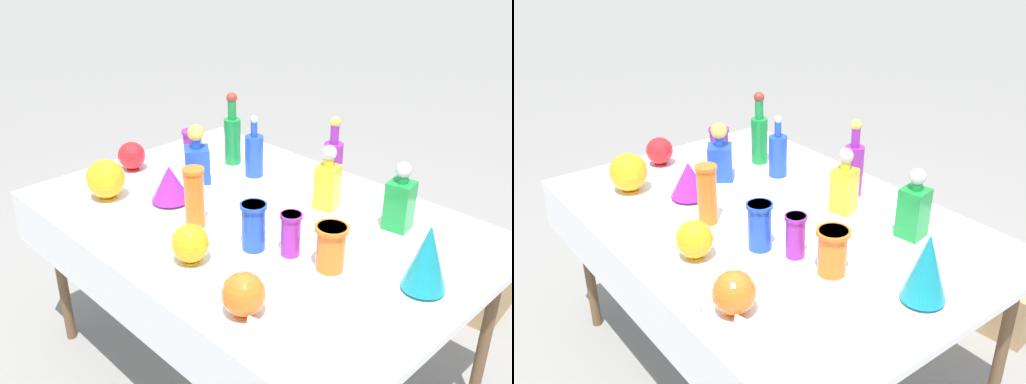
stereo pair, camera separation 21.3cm
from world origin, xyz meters
The scene contains 22 objects.
ground_plane centered at (0.00, 0.00, 0.00)m, with size 40.00×40.00×0.00m, color gray.
display_table centered at (0.00, -0.03, 0.71)m, with size 1.72×1.16×0.76m.
tall_bottle_0 centered at (-0.45, 0.29, 0.89)m, with size 0.08×0.08×0.33m.
tall_bottle_1 centered at (-0.28, 0.26, 0.86)m, with size 0.08×0.08×0.27m.
tall_bottle_2 centered at (0.06, 0.38, 0.89)m, with size 0.08×0.08×0.32m.
square_decanter_0 centered at (0.14, 0.25, 0.87)m, with size 0.10×0.10×0.26m.
square_decanter_1 centered at (0.43, 0.30, 0.87)m, with size 0.10×0.10×0.26m.
square_decanter_2 centered at (-0.40, 0.04, 0.86)m, with size 0.14×0.14×0.25m.
slender_vase_0 centered at (0.16, -0.17, 0.85)m, with size 0.09×0.09×0.17m.
slender_vase_1 centered at (0.43, -0.08, 0.84)m, with size 0.11×0.11×0.16m.
slender_vase_2 centered at (0.28, -0.11, 0.84)m, with size 0.08×0.08×0.15m.
slender_vase_3 centered at (-0.10, -0.21, 0.88)m, with size 0.08×0.08×0.23m.
slender_vase_4 centered at (-0.54, 0.13, 0.85)m, with size 0.09×0.09×0.17m.
fluted_vase_0 centered at (0.70, 0.03, 0.88)m, with size 0.14×0.14×0.23m.
fluted_vase_1 centered at (-0.32, -0.16, 0.84)m, with size 0.15×0.15×0.16m.
round_bowl_0 centered at (-0.53, -0.32, 0.85)m, with size 0.16×0.16×0.17m.
round_bowl_1 centered at (0.08, -0.38, 0.83)m, with size 0.13×0.13×0.14m.
round_bowl_2 centered at (-0.70, -0.09, 0.83)m, with size 0.12×0.12×0.13m.
round_bowl_3 centered at (0.41, -0.45, 0.83)m, with size 0.13×0.13×0.14m.
price_tag_left centered at (0.48, -0.48, 0.78)m, with size 0.05×0.01×0.04m, color white.
price_tag_center centered at (0.32, -0.53, 0.78)m, with size 0.05×0.01×0.05m, color white.
cardboard_box_behind_left centered at (0.33, 1.14, 0.13)m, with size 0.56×0.48×0.35m.
Camera 2 is at (1.51, -1.18, 1.78)m, focal length 40.00 mm.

